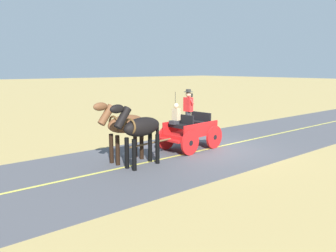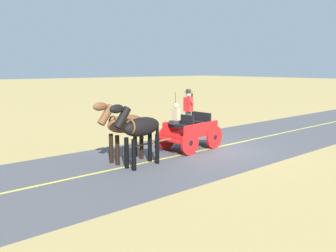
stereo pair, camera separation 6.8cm
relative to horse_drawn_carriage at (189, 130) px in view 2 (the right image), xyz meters
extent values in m
plane|color=tan|center=(-0.50, -0.84, -0.82)|extent=(200.00, 200.00, 0.00)
cube|color=#4C4C51|center=(-0.50, -0.84, -0.81)|extent=(5.82, 160.00, 0.01)
cube|color=#DBCC4C|center=(-0.50, -0.84, -0.81)|extent=(0.12, 160.00, 0.00)
cube|color=red|center=(0.01, -0.08, -0.16)|extent=(1.43, 2.32, 0.12)
cube|color=red|center=(-0.55, -0.14, 0.12)|extent=(0.28, 2.08, 0.44)
cube|color=red|center=(0.58, -0.02, 0.12)|extent=(0.28, 2.08, 0.44)
cube|color=red|center=(-0.12, 1.13, -0.26)|extent=(1.10, 0.35, 0.08)
cube|color=red|center=(0.14, -1.28, -0.34)|extent=(0.74, 0.28, 0.06)
cube|color=black|center=(-0.05, 0.52, 0.22)|extent=(1.05, 0.47, 0.14)
cube|color=black|center=(-0.03, 0.34, 0.44)|extent=(1.02, 0.19, 0.44)
cube|color=black|center=(0.07, -0.58, 0.22)|extent=(1.05, 0.47, 0.14)
cube|color=black|center=(0.08, -0.75, 0.44)|extent=(1.02, 0.19, 0.44)
cylinder|color=red|center=(-0.72, 0.61, -0.34)|extent=(0.20, 0.97, 0.96)
cylinder|color=black|center=(-0.72, 0.61, -0.34)|extent=(0.14, 0.22, 0.21)
cylinder|color=red|center=(0.58, 0.75, -0.34)|extent=(0.20, 0.97, 0.96)
cylinder|color=black|center=(0.58, 0.75, -0.34)|extent=(0.14, 0.22, 0.21)
cylinder|color=red|center=(-0.55, -0.92, -0.34)|extent=(0.20, 0.97, 0.96)
cylinder|color=black|center=(-0.55, -0.92, -0.34)|extent=(0.14, 0.22, 0.21)
cylinder|color=red|center=(0.74, -0.78, -0.34)|extent=(0.20, 0.97, 0.96)
cylinder|color=black|center=(0.74, -0.78, -0.34)|extent=(0.14, 0.22, 0.21)
cylinder|color=brown|center=(-0.22, 2.10, -0.21)|extent=(0.28, 2.00, 0.07)
cylinder|color=black|center=(0.25, 0.55, 0.92)|extent=(0.02, 0.02, 1.30)
cylinder|color=#2D2D33|center=(-0.17, 0.23, 0.35)|extent=(0.22, 0.22, 0.90)
cube|color=red|center=(-0.17, 0.23, 1.08)|extent=(0.36, 0.26, 0.56)
sphere|color=tan|center=(-0.17, 0.23, 1.48)|extent=(0.22, 0.22, 0.22)
cylinder|color=black|center=(-0.17, 0.23, 1.58)|extent=(0.36, 0.36, 0.01)
cylinder|color=black|center=(-0.17, 0.23, 1.63)|extent=(0.20, 0.20, 0.10)
cylinder|color=red|center=(-0.36, 0.25, 1.26)|extent=(0.27, 0.11, 0.32)
cube|color=black|center=(-0.42, 0.26, 1.46)|extent=(0.03, 0.07, 0.14)
cube|color=#2D2D33|center=(0.18, 0.66, 0.36)|extent=(0.31, 0.35, 0.14)
cube|color=tan|center=(0.20, 0.55, 0.67)|extent=(0.32, 0.23, 0.48)
sphere|color=beige|center=(0.20, 0.55, 1.02)|extent=(0.20, 0.20, 0.20)
ellipsoid|color=black|center=(-0.74, 2.85, 0.55)|extent=(0.79, 1.63, 0.64)
cylinder|color=black|center=(-1.00, 3.36, -0.29)|extent=(0.15, 0.15, 1.05)
cylinder|color=black|center=(-0.64, 3.42, -0.29)|extent=(0.15, 0.15, 1.05)
cylinder|color=black|center=(-0.84, 2.29, -0.29)|extent=(0.15, 0.15, 1.05)
cylinder|color=black|center=(-0.48, 2.34, -0.29)|extent=(0.15, 0.15, 1.05)
cylinder|color=black|center=(-0.87, 3.69, 0.95)|extent=(0.36, 0.68, 0.73)
ellipsoid|color=black|center=(-0.90, 3.90, 1.26)|extent=(0.30, 0.57, 0.28)
cube|color=black|center=(-0.87, 3.67, 0.99)|extent=(0.14, 0.51, 0.56)
cylinder|color=black|center=(-0.63, 2.12, 0.25)|extent=(0.11, 0.11, 0.70)
torus|color=brown|center=(-0.82, 3.39, 0.63)|extent=(0.55, 0.15, 0.55)
ellipsoid|color=brown|center=(0.12, 2.95, 0.55)|extent=(0.73, 1.61, 0.64)
cylinder|color=black|center=(-0.12, 3.47, -0.29)|extent=(0.15, 0.15, 1.05)
cylinder|color=black|center=(0.24, 3.51, -0.29)|extent=(0.15, 0.15, 1.05)
cylinder|color=black|center=(0.00, 2.38, -0.29)|extent=(0.15, 0.15, 1.05)
cylinder|color=black|center=(0.36, 2.42, -0.29)|extent=(0.15, 0.15, 1.05)
cylinder|color=brown|center=(0.02, 3.78, 0.95)|extent=(0.33, 0.67, 0.73)
ellipsoid|color=brown|center=(0.00, 4.00, 1.26)|extent=(0.28, 0.56, 0.28)
cube|color=black|center=(0.03, 3.76, 0.99)|extent=(0.12, 0.51, 0.56)
cylinder|color=black|center=(0.20, 2.21, 0.25)|extent=(0.11, 0.11, 0.70)
torus|color=brown|center=(0.06, 3.49, 0.63)|extent=(0.55, 0.13, 0.55)
camera|label=1|loc=(-9.78, 9.08, 2.50)|focal=35.22mm
camera|label=2|loc=(-9.83, 9.03, 2.50)|focal=35.22mm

